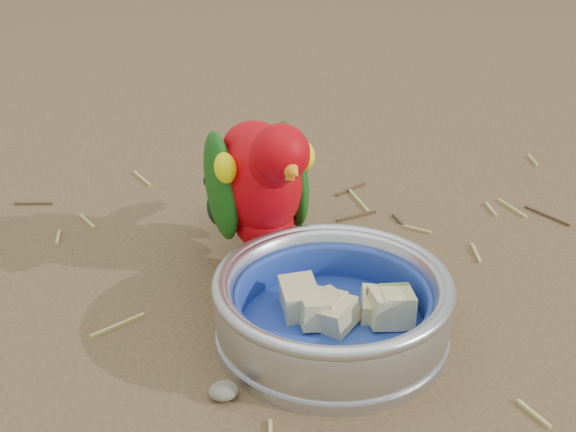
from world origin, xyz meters
name	(u,v)px	position (x,y,z in m)	size (l,w,h in m)	color
ground	(328,377)	(0.00, 0.00, 0.00)	(60.00, 60.00, 0.00)	brown
food_bowl	(332,332)	(0.02, 0.05, 0.01)	(0.20, 0.20, 0.02)	#B2B2BA
bowl_wall	(333,302)	(0.02, 0.05, 0.04)	(0.20, 0.20, 0.04)	#B2B2BA
fruit_wedges	(332,309)	(0.02, 0.05, 0.03)	(0.12, 0.12, 0.03)	#C5BB7F
lory_parrot	(261,195)	(0.00, 0.18, 0.08)	(0.10, 0.20, 0.16)	#B3020A
ground_debris	(308,327)	(0.01, 0.07, 0.00)	(0.90, 0.80, 0.01)	tan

